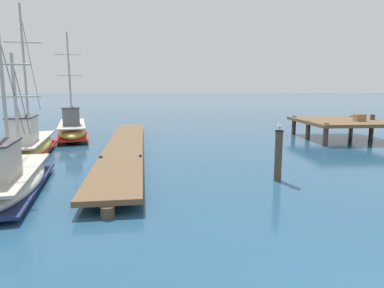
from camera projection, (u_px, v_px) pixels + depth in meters
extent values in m
cube|color=brown|center=(125.00, 144.00, 17.44)|extent=(2.01, 18.28, 0.16)
cylinder|color=#4C3D2D|center=(108.00, 212.00, 8.56)|extent=(0.36, 0.36, 0.29)
cylinder|color=#4C3D2D|center=(120.00, 169.00, 13.02)|extent=(0.36, 0.36, 0.29)
cylinder|color=#4C3D2D|center=(125.00, 149.00, 17.47)|extent=(0.36, 0.36, 0.29)
cylinder|color=#4C3D2D|center=(129.00, 136.00, 21.93)|extent=(0.36, 0.36, 0.29)
cylinder|color=#4C3D2D|center=(131.00, 128.00, 26.39)|extent=(0.36, 0.36, 0.29)
cube|color=#333338|center=(101.00, 157.00, 13.74)|extent=(0.12, 0.20, 0.08)
cube|color=#333338|center=(140.00, 156.00, 13.96)|extent=(0.12, 0.20, 0.08)
ellipsoid|color=silver|center=(9.00, 182.00, 10.57)|extent=(2.45, 6.20, 0.70)
cube|color=#B2AD9E|center=(8.00, 172.00, 10.52)|extent=(2.17, 5.58, 0.08)
cube|color=#19234C|center=(9.00, 187.00, 10.59)|extent=(2.46, 6.08, 0.08)
cylinder|color=#B2ADA3|center=(4.00, 99.00, 10.43)|extent=(0.11, 0.11, 4.45)
cylinder|color=#B2ADA3|center=(1.00, 64.00, 10.26)|extent=(1.68, 0.22, 0.06)
cylinder|color=#333338|center=(13.00, 92.00, 11.54)|extent=(0.25, 2.31, 3.29)
cylinder|color=#B2ADA3|center=(16.00, 108.00, 11.79)|extent=(0.11, 0.11, 3.76)
cylinder|color=#B2ADA3|center=(15.00, 97.00, 11.72)|extent=(1.68, 0.22, 0.06)
cylinder|color=#333338|center=(22.00, 101.00, 12.73)|extent=(0.22, 1.95, 2.78)
ellipsoid|color=gold|center=(29.00, 147.00, 16.60)|extent=(2.52, 6.85, 0.80)
cube|color=#B2AD9E|center=(29.00, 139.00, 16.54)|extent=(2.23, 6.16, 0.08)
cube|color=#B21E19|center=(30.00, 150.00, 16.63)|extent=(2.53, 6.72, 0.08)
cube|color=silver|center=(23.00, 130.00, 15.48)|extent=(1.18, 1.97, 1.13)
cube|color=#3D3D42|center=(22.00, 117.00, 15.38)|extent=(1.27, 2.13, 0.06)
cylinder|color=#B2ADA3|center=(25.00, 72.00, 16.32)|extent=(0.11, 0.11, 6.42)
cylinder|color=#B2ADA3|center=(22.00, 42.00, 16.09)|extent=(1.69, 0.23, 0.06)
cylinder|color=#333338|center=(32.00, 68.00, 17.92)|extent=(0.35, 3.32, 4.75)
ellipsoid|color=gold|center=(72.00, 130.00, 22.50)|extent=(3.09, 7.76, 0.95)
cube|color=#B2AD9E|center=(72.00, 124.00, 22.43)|extent=(2.74, 6.98, 0.08)
cube|color=#B21E19|center=(73.00, 133.00, 22.53)|extent=(3.08, 7.61, 0.08)
cube|color=#565B66|center=(71.00, 116.00, 21.27)|extent=(1.25, 1.70, 1.07)
cube|color=#3D3D42|center=(71.00, 108.00, 21.18)|extent=(1.35, 1.83, 0.06)
cylinder|color=#B2ADA3|center=(69.00, 78.00, 22.29)|extent=(0.11, 0.11, 5.92)
cylinder|color=#B2ADA3|center=(68.00, 55.00, 22.03)|extent=(1.63, 0.34, 0.06)
cylinder|color=#333338|center=(70.00, 75.00, 23.73)|extent=(0.55, 3.03, 4.38)
cylinder|color=#B2ADA3|center=(71.00, 91.00, 24.01)|extent=(0.11, 0.11, 4.22)
cylinder|color=#B2ADA3|center=(70.00, 75.00, 23.83)|extent=(1.63, 0.34, 0.06)
cylinder|color=#333338|center=(71.00, 88.00, 25.04)|extent=(0.40, 2.17, 3.12)
cube|color=brown|center=(341.00, 121.00, 21.69)|extent=(5.45, 6.04, 0.20)
cylinder|color=#4C3D2D|center=(326.00, 134.00, 19.23)|extent=(0.28, 0.28, 1.29)
cylinder|color=#4C3D2D|center=(294.00, 125.00, 23.97)|extent=(0.28, 0.28, 1.30)
cylinder|color=#4C3D2D|center=(351.00, 125.00, 24.31)|extent=(0.28, 0.28, 1.28)
cylinder|color=#4C3D2D|center=(308.00, 130.00, 21.61)|extent=(0.28, 0.28, 1.24)
cylinder|color=#4C3D2D|center=(372.00, 126.00, 21.92)|extent=(0.28, 0.28, 1.57)
cube|color=olive|center=(360.00, 118.00, 20.86)|extent=(0.63, 0.52, 0.44)
cylinder|color=#4C3D2D|center=(278.00, 156.00, 11.84)|extent=(0.26, 0.26, 1.81)
cylinder|color=#28282D|center=(279.00, 131.00, 11.70)|extent=(0.30, 0.30, 0.06)
cylinder|color=gold|center=(280.00, 129.00, 11.68)|extent=(0.01, 0.01, 0.07)
cylinder|color=gold|center=(279.00, 129.00, 11.69)|extent=(0.01, 0.01, 0.07)
ellipsoid|color=white|center=(280.00, 126.00, 11.67)|extent=(0.23, 0.30, 0.13)
ellipsoid|color=silver|center=(281.00, 126.00, 11.67)|extent=(0.13, 0.23, 0.09)
ellipsoid|color=#383838|center=(281.00, 126.00, 11.78)|extent=(0.05, 0.07, 0.04)
ellipsoid|color=silver|center=(278.00, 126.00, 11.70)|extent=(0.13, 0.23, 0.09)
ellipsoid|color=#383838|center=(278.00, 126.00, 11.80)|extent=(0.05, 0.07, 0.04)
cone|color=white|center=(280.00, 126.00, 11.81)|extent=(0.10, 0.10, 0.07)
sphere|color=white|center=(280.00, 124.00, 11.54)|extent=(0.08, 0.08, 0.08)
cone|color=gold|center=(280.00, 125.00, 11.50)|extent=(0.04, 0.05, 0.02)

